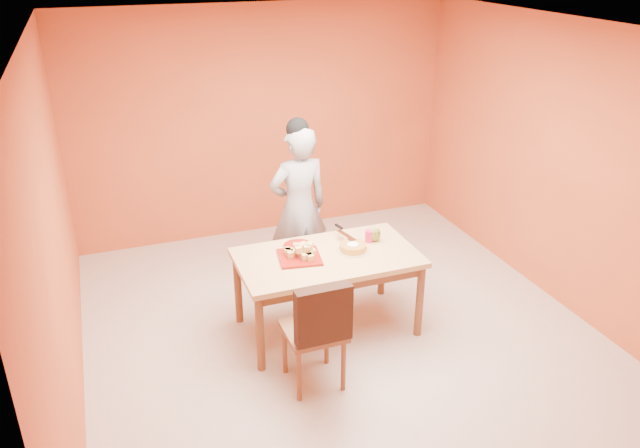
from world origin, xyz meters
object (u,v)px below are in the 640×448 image
object	(u,v)px
dining_chair	(314,329)
checker_tin	(372,233)
pastry_platter	(299,257)
sponge_cake	(353,247)
egg_ornament	(375,234)
person	(299,208)
magenta_glass	(369,236)
dining_table	(327,265)
red_dinner_plate	(298,246)

from	to	relation	value
dining_chair	checker_tin	distance (m)	1.35
dining_chair	pastry_platter	size ratio (longest dim) A/B	2.76
sponge_cake	egg_ornament	xyz separation A→B (m)	(0.27, 0.12, 0.03)
dining_chair	egg_ornament	world-z (taller)	dining_chair
person	pastry_platter	xyz separation A→B (m)	(-0.29, -0.87, -0.08)
magenta_glass	sponge_cake	bearing A→B (deg)	-149.21
dining_chair	pastry_platter	world-z (taller)	dining_chair
sponge_cake	dining_table	bearing A→B (deg)	179.02
dining_chair	checker_tin	size ratio (longest dim) A/B	8.88
red_dinner_plate	egg_ornament	size ratio (longest dim) A/B	1.93
pastry_platter	magenta_glass	bearing A→B (deg)	7.32
sponge_cake	egg_ornament	size ratio (longest dim) A/B	1.72
red_dinner_plate	magenta_glass	size ratio (longest dim) A/B	2.43
dining_table	dining_chair	world-z (taller)	dining_chair
dining_table	sponge_cake	xyz separation A→B (m)	(0.24, -0.00, 0.13)
sponge_cake	pastry_platter	bearing A→B (deg)	175.63
dining_chair	person	world-z (taller)	person
magenta_glass	person	bearing A→B (deg)	118.40
dining_chair	pastry_platter	distance (m)	0.79
dining_table	magenta_glass	xyz separation A→B (m)	(0.46, 0.12, 0.15)
dining_chair	magenta_glass	size ratio (longest dim) A/B	8.88
dining_chair	sponge_cake	world-z (taller)	dining_chair
red_dinner_plate	dining_table	bearing A→B (deg)	-52.62
sponge_cake	person	bearing A→B (deg)	102.77
checker_tin	magenta_glass	bearing A→B (deg)	-125.04
dining_chair	sponge_cake	xyz separation A→B (m)	(0.62, 0.70, 0.28)
pastry_platter	magenta_glass	xyz separation A→B (m)	(0.71, 0.09, 0.05)
pastry_platter	egg_ornament	bearing A→B (deg)	6.15
checker_tin	dining_table	bearing A→B (deg)	-155.82
sponge_cake	red_dinner_plate	bearing A→B (deg)	149.78
sponge_cake	checker_tin	xyz separation A→B (m)	(0.30, 0.25, -0.02)
person	magenta_glass	bearing A→B (deg)	113.73
pastry_platter	egg_ornament	distance (m)	0.77
dining_table	person	distance (m)	0.93
pastry_platter	red_dinner_plate	xyz separation A→B (m)	(0.06, 0.21, -0.00)
magenta_glass	checker_tin	distance (m)	0.15
person	magenta_glass	size ratio (longest dim) A/B	15.04
pastry_platter	magenta_glass	world-z (taller)	magenta_glass
dining_chair	magenta_glass	bearing A→B (deg)	44.56
egg_ornament	magenta_glass	xyz separation A→B (m)	(-0.05, 0.01, -0.01)
red_dinner_plate	magenta_glass	xyz separation A→B (m)	(0.65, -0.12, 0.05)
person	sponge_cake	bearing A→B (deg)	98.09
dining_chair	egg_ornament	distance (m)	1.25
egg_ornament	pastry_platter	bearing A→B (deg)	175.27
person	red_dinner_plate	distance (m)	0.70
egg_ornament	magenta_glass	distance (m)	0.06
dining_table	pastry_platter	size ratio (longest dim) A/B	4.40
dining_table	red_dinner_plate	size ratio (longest dim) A/B	5.83
sponge_cake	checker_tin	bearing A→B (deg)	39.59
sponge_cake	magenta_glass	xyz separation A→B (m)	(0.22, 0.13, 0.02)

